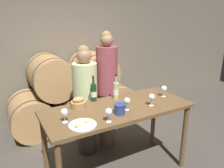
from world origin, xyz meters
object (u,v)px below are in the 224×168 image
Objects in this scene: wine_bottle_white at (116,90)px; cheese_plate at (83,125)px; blue_crock at (120,109)px; wine_glass_center at (127,101)px; wine_bottle_red at (94,92)px; wine_glass_right at (152,97)px; tasting_table at (118,116)px; wine_glass_left at (109,112)px; person_right at (107,90)px; bread_basket at (78,103)px; wine_glass_far_left at (64,113)px; person_left at (86,101)px; wine_glass_far_right at (164,89)px.

cheese_plate is at bearing -144.07° from wine_bottle_white.
blue_crock is 0.14m from wine_glass_center.
wine_glass_right is (0.55, -0.49, -0.01)m from wine_bottle_red.
wine_glass_left reaches higher than tasting_table.
blue_crock is at bearing -115.07° from wine_bottle_white.
person_right reaches higher than wine_glass_center.
bread_basket is 0.48m from cheese_plate.
person_right reaches higher than wine_glass_left.
person_right reaches higher than cheese_plate.
cheese_plate is at bearing -170.14° from wine_glass_center.
wine_glass_right is (0.66, 0.12, 0.00)m from wine_glass_left.
blue_crock is 0.85× the size of wine_glass_far_left.
wine_glass_center is (0.46, -0.35, 0.06)m from bread_basket.
bread_basket is at bearing 104.73° from wine_glass_left.
wine_glass_far_left is 1.06m from wine_glass_right.
wine_bottle_red is 0.73m from wine_glass_right.
wine_bottle_white is 0.86m from wine_glass_far_left.
wine_glass_left is 1.00× the size of wine_glass_right.
wine_glass_right reaches higher than cheese_plate.
wine_bottle_red is at bearing -92.94° from person_left.
wine_bottle_white is at bearing 2.63° from bread_basket.
wine_glass_left is 1.00× the size of wine_glass_center.
wine_glass_right is 1.00× the size of wine_glass_far_right.
cheese_plate reaches higher than tasting_table.
wine_glass_far_right is at bearing 26.00° from wine_glass_right.
wine_glass_right is (0.18, -0.82, 0.13)m from person_right.
wine_glass_left is at bearing -126.50° from wine_bottle_white.
wine_bottle_white is (0.29, -0.07, -0.00)m from wine_bottle_red.
wine_glass_far_left and wine_glass_far_right have the same top height.
wine_glass_left and wine_glass_center have the same top height.
person_right is (0.20, 0.66, 0.10)m from tasting_table.
person_left is (-0.15, 0.66, 0.00)m from tasting_table.
wine_glass_right is at bearing 3.91° from cheese_plate.
wine_bottle_white is 1.17× the size of cheese_plate.
wine_bottle_red is 0.51m from blue_crock.
blue_crock is 0.85× the size of wine_glass_center.
blue_crock is 0.46m from wine_glass_right.
wine_bottle_red is (-0.37, -0.33, 0.14)m from person_right.
tasting_table is at bearing 64.35° from blue_crock.
wine_bottle_red reaches higher than blue_crock.
person_left is at bearing 103.00° from tasting_table.
wine_glass_far_right is (0.34, 0.17, 0.00)m from wine_glass_right.
person_right is 5.32× the size of wine_bottle_red.
wine_bottle_red is 0.65m from wine_glass_far_left.
wine_glass_far_left and wine_glass_center have the same top height.
wine_glass_far_right reaches higher than bread_basket.
person_left is 0.85m from blue_crock.
wine_bottle_white is at bearing 64.93° from blue_crock.
wine_glass_center is 1.00× the size of wine_glass_right.
blue_crock is at bearing -159.49° from wine_glass_center.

